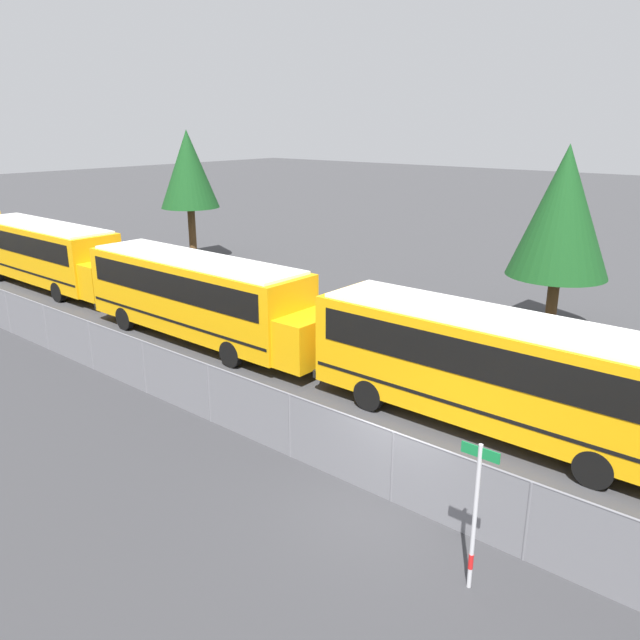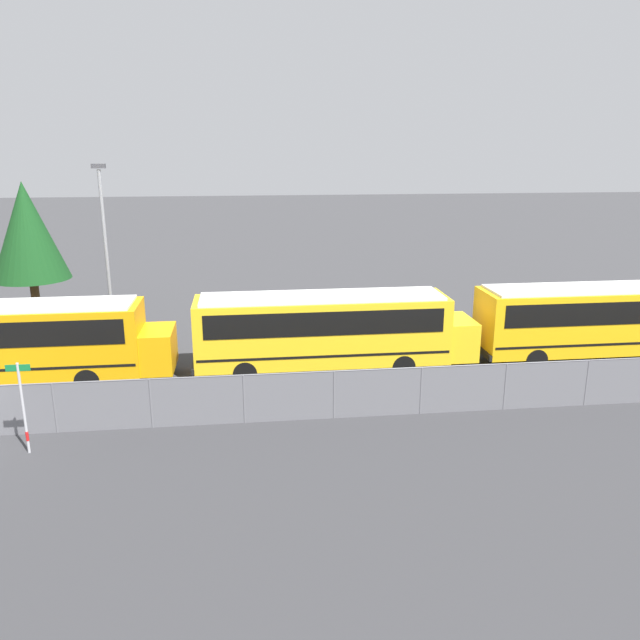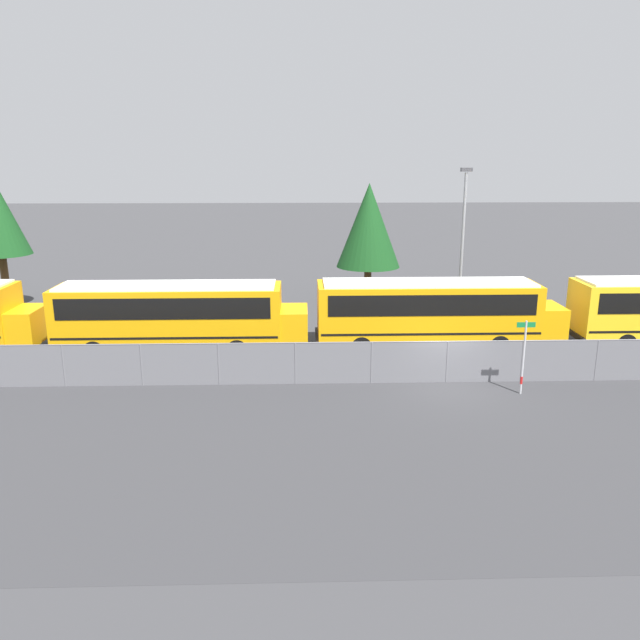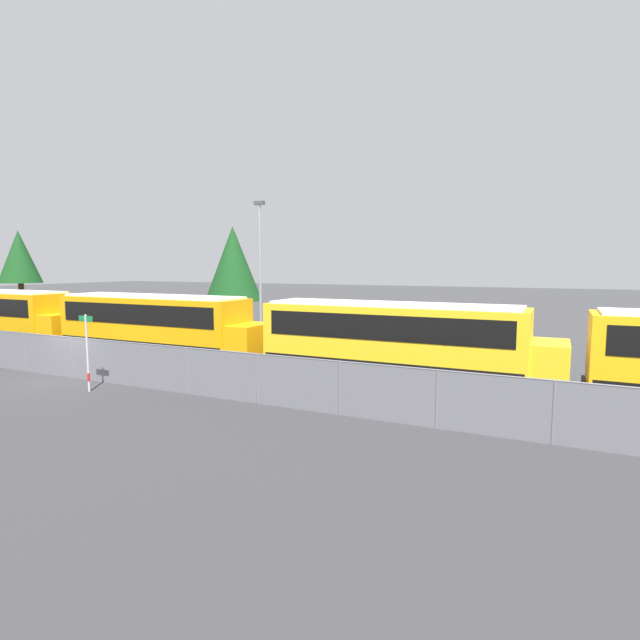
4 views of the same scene
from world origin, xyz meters
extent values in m
plane|color=#38383A|center=(0.00, 0.00, 0.00)|extent=(200.00, 200.00, 0.00)
cube|color=#9EA0A5|center=(0.00, 0.00, 0.85)|extent=(96.74, 0.03, 1.71)
cube|color=slate|center=(0.00, -0.01, 0.85)|extent=(96.74, 0.01, 1.71)
cylinder|color=slate|center=(0.00, 0.00, 1.71)|extent=(96.74, 0.05, 0.05)
cylinder|color=slate|center=(-3.02, 0.00, 0.85)|extent=(0.07, 0.07, 1.71)
cylinder|color=slate|center=(0.00, 0.00, 0.85)|extent=(0.07, 0.07, 1.71)
cylinder|color=slate|center=(3.02, 0.00, 0.85)|extent=(0.07, 0.07, 1.71)
cylinder|color=slate|center=(6.05, 0.00, 0.85)|extent=(0.07, 0.07, 1.71)
cylinder|color=slate|center=(9.07, 0.00, 0.85)|extent=(0.07, 0.07, 1.71)
cylinder|color=slate|center=(12.09, 0.00, 0.85)|extent=(0.07, 0.07, 1.71)
cylinder|color=slate|center=(15.12, 0.00, 0.85)|extent=(0.07, 0.07, 1.71)
cylinder|color=slate|center=(18.14, 0.00, 0.85)|extent=(0.07, 0.07, 1.71)
cube|color=orange|center=(-6.12, 4.29, 1.26)|extent=(1.22, 2.27, 1.59)
cylinder|color=black|center=(-8.66, 5.40, 0.47)|extent=(0.93, 0.28, 0.93)
cylinder|color=black|center=(-8.66, 3.18, 0.47)|extent=(0.93, 0.28, 0.93)
cube|color=orange|center=(0.07, 4.57, 1.79)|extent=(10.17, 2.47, 2.65)
cube|color=black|center=(0.07, 4.57, 2.37)|extent=(9.36, 2.51, 0.95)
cube|color=black|center=(0.07, 4.57, 1.05)|extent=(9.97, 2.50, 0.10)
cube|color=orange|center=(5.76, 4.57, 1.26)|extent=(1.22, 2.27, 1.59)
cube|color=black|center=(-5.07, 4.57, 0.62)|extent=(0.12, 2.47, 0.24)
cube|color=silver|center=(0.07, 4.57, 3.16)|extent=(9.66, 2.22, 0.10)
cylinder|color=black|center=(3.22, 5.69, 0.47)|extent=(0.93, 0.28, 0.93)
cylinder|color=black|center=(3.22, 3.46, 0.47)|extent=(0.93, 0.28, 0.93)
cylinder|color=black|center=(-3.09, 5.69, 0.47)|extent=(0.93, 0.28, 0.93)
cylinder|color=black|center=(-3.09, 3.46, 0.47)|extent=(0.93, 0.28, 0.93)
cube|color=yellow|center=(12.27, 4.66, 1.79)|extent=(10.17, 2.47, 2.65)
cube|color=black|center=(12.27, 4.66, 2.37)|extent=(9.36, 2.51, 0.95)
cube|color=black|center=(12.27, 4.66, 1.05)|extent=(9.97, 2.50, 0.10)
cube|color=yellow|center=(17.96, 4.66, 1.26)|extent=(1.22, 2.27, 1.59)
cube|color=black|center=(7.13, 4.66, 0.62)|extent=(0.12, 2.47, 0.24)
cube|color=silver|center=(12.27, 4.66, 3.16)|extent=(9.66, 2.22, 0.10)
cylinder|color=black|center=(15.42, 5.78, 0.47)|extent=(0.93, 0.28, 0.93)
cylinder|color=black|center=(15.42, 3.55, 0.47)|extent=(0.93, 0.28, 0.93)
cylinder|color=black|center=(9.11, 5.78, 0.47)|extent=(0.93, 0.28, 0.93)
cylinder|color=black|center=(9.11, 3.55, 0.47)|extent=(0.93, 0.28, 0.93)
cube|color=black|center=(19.06, 4.77, 0.62)|extent=(0.12, 2.47, 0.24)
cylinder|color=#B7B7BC|center=(2.56, -1.34, 1.44)|extent=(0.08, 0.08, 2.88)
cylinder|color=red|center=(2.56, -1.34, 0.55)|extent=(0.09, 0.09, 0.30)
cube|color=#147238|center=(2.56, -1.34, 2.73)|extent=(0.70, 0.02, 0.20)
cylinder|color=gray|center=(2.95, 9.95, 3.98)|extent=(0.16, 0.16, 7.96)
cube|color=#47474C|center=(2.95, 9.95, 8.11)|extent=(0.60, 0.24, 0.20)
cylinder|color=#51381E|center=(-1.71, 13.95, 1.15)|extent=(0.44, 0.44, 2.30)
cone|color=#144219|center=(-1.71, 13.95, 4.79)|extent=(3.84, 3.84, 4.99)
cylinder|color=#51381E|center=(-23.36, 13.52, 1.60)|extent=(0.44, 0.44, 3.20)
cone|color=#144219|center=(-23.36, 13.52, 5.42)|extent=(3.42, 3.42, 4.44)
camera|label=1|loc=(6.44, -10.18, 8.01)|focal=35.00mm
camera|label=2|loc=(9.24, -19.40, 8.97)|focal=35.00mm
camera|label=3|loc=(-5.79, -23.42, 8.79)|focal=35.00mm
camera|label=4|loc=(18.09, -13.98, 4.65)|focal=28.00mm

